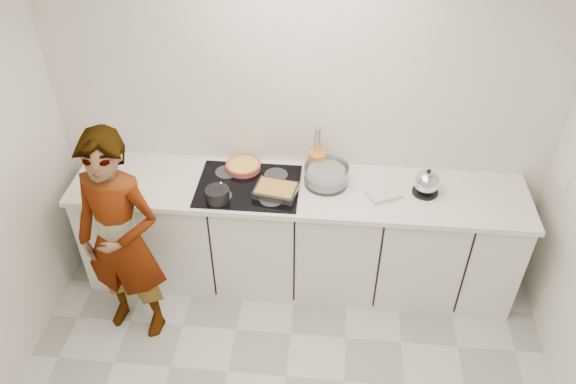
# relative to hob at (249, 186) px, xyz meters

# --- Properties ---
(ceiling) EXTENTS (3.60, 3.20, 0.00)m
(ceiling) POSITION_rel_hob_xyz_m (0.35, -1.26, 1.68)
(ceiling) COLOR white
(ceiling) RESTS_ON wall_back
(wall_back) EXTENTS (3.60, 0.00, 2.60)m
(wall_back) POSITION_rel_hob_xyz_m (0.35, 0.34, 0.38)
(wall_back) COLOR white
(wall_back) RESTS_ON ground
(base_cabinets) EXTENTS (3.20, 0.58, 0.87)m
(base_cabinets) POSITION_rel_hob_xyz_m (0.35, 0.02, -0.48)
(base_cabinets) COLOR silver
(base_cabinets) RESTS_ON floor
(countertop) EXTENTS (3.24, 0.64, 0.04)m
(countertop) POSITION_rel_hob_xyz_m (0.35, 0.02, -0.03)
(countertop) COLOR white
(countertop) RESTS_ON base_cabinets
(hob) EXTENTS (0.72, 0.54, 0.01)m
(hob) POSITION_rel_hob_xyz_m (0.00, 0.00, 0.00)
(hob) COLOR black
(hob) RESTS_ON countertop
(tart_dish) EXTENTS (0.34, 0.34, 0.04)m
(tart_dish) POSITION_rel_hob_xyz_m (-0.07, 0.19, 0.03)
(tart_dish) COLOR #B3493E
(tart_dish) RESTS_ON hob
(saucepan) EXTENTS (0.20, 0.20, 0.16)m
(saucepan) POSITION_rel_hob_xyz_m (-0.18, -0.18, 0.05)
(saucepan) COLOR black
(saucepan) RESTS_ON hob
(baking_dish) EXTENTS (0.32, 0.26, 0.06)m
(baking_dish) POSITION_rel_hob_xyz_m (0.20, -0.08, 0.04)
(baking_dish) COLOR silver
(baking_dish) RESTS_ON hob
(mixing_bowl) EXTENTS (0.36, 0.36, 0.15)m
(mixing_bowl) POSITION_rel_hob_xyz_m (0.54, 0.09, 0.06)
(mixing_bowl) COLOR silver
(mixing_bowl) RESTS_ON countertop
(tea_towel) EXTENTS (0.27, 0.24, 0.04)m
(tea_towel) POSITION_rel_hob_xyz_m (0.95, -0.02, 0.01)
(tea_towel) COLOR white
(tea_towel) RESTS_ON countertop
(kettle) EXTENTS (0.19, 0.19, 0.20)m
(kettle) POSITION_rel_hob_xyz_m (1.24, 0.04, 0.08)
(kettle) COLOR black
(kettle) RESTS_ON countertop
(utensil_crock) EXTENTS (0.17, 0.17, 0.16)m
(utensil_crock) POSITION_rel_hob_xyz_m (0.47, 0.24, 0.07)
(utensil_crock) COLOR orange
(utensil_crock) RESTS_ON countertop
(cook) EXTENTS (0.66, 0.49, 1.64)m
(cook) POSITION_rel_hob_xyz_m (-0.77, -0.54, -0.09)
(cook) COLOR silver
(cook) RESTS_ON floor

